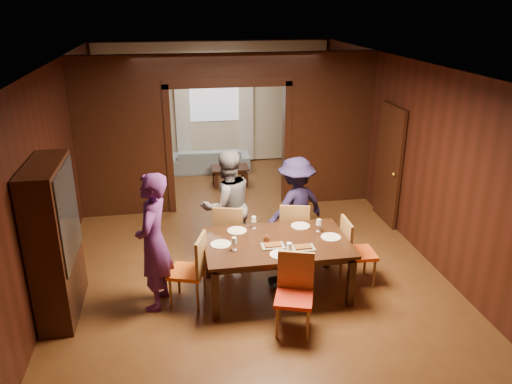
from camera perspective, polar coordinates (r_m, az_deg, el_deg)
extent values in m
plane|color=#562F18|center=(8.30, -1.63, -5.86)|extent=(9.00, 9.00, 0.00)
cube|color=silver|center=(7.44, -1.87, 14.44)|extent=(5.50, 9.00, 0.02)
cube|color=black|center=(12.09, -4.81, 10.04)|extent=(5.50, 0.02, 2.90)
cube|color=black|center=(7.87, -21.99, 2.45)|extent=(0.02, 9.00, 2.90)
cube|color=black|center=(8.56, 16.86, 4.52)|extent=(0.02, 9.00, 2.90)
cube|color=black|center=(9.33, -14.98, 4.45)|extent=(1.65, 0.15, 2.40)
cube|color=black|center=(9.74, 8.25, 5.66)|extent=(1.65, 0.15, 2.40)
cube|color=black|center=(9.05, -3.31, 14.03)|extent=(5.50, 0.15, 0.50)
cube|color=beige|center=(12.06, -4.80, 10.01)|extent=(5.40, 0.04, 2.85)
imported|color=#4F2265|center=(6.44, -11.63, -5.63)|extent=(0.59, 0.75, 1.83)
imported|color=slate|center=(7.53, -3.33, -1.58)|extent=(1.00, 0.88, 1.73)
imported|color=#1B1638|center=(7.70, 4.55, -1.68)|extent=(1.17, 0.94, 1.58)
imported|color=#8BA3B5|center=(11.74, -5.36, 3.74)|extent=(1.89, 0.81, 0.54)
imported|color=black|center=(6.76, 2.73, -4.93)|extent=(0.31, 0.31, 0.08)
cube|color=black|center=(6.86, 2.33, -8.47)|extent=(1.92, 1.20, 0.76)
cube|color=black|center=(10.81, -2.98, 1.86)|extent=(0.80, 0.50, 0.40)
cube|color=black|center=(6.62, -22.03, -5.23)|extent=(0.40, 1.20, 2.00)
cube|color=black|center=(9.08, 14.96, 3.00)|extent=(0.06, 0.90, 2.10)
cube|color=silver|center=(11.99, -4.82, 11.16)|extent=(1.20, 0.03, 1.30)
cube|color=white|center=(11.99, -8.35, 8.82)|extent=(0.35, 0.06, 2.40)
cube|color=white|center=(12.12, -1.16, 9.17)|extent=(0.35, 0.06, 2.40)
cylinder|color=silver|center=(6.60, -4.05, -5.97)|extent=(0.27, 0.27, 0.01)
cylinder|color=silver|center=(6.96, -2.20, -4.43)|extent=(0.27, 0.27, 0.01)
cylinder|color=silver|center=(7.12, 5.10, -3.88)|extent=(0.27, 0.27, 0.01)
cylinder|color=white|center=(6.85, 8.54, -5.12)|extent=(0.27, 0.27, 0.01)
cylinder|color=white|center=(6.34, 2.80, -7.15)|extent=(0.27, 0.27, 0.01)
cube|color=gray|center=(6.54, 1.93, -6.10)|extent=(0.30, 0.20, 0.04)
cube|color=gray|center=(6.51, 5.39, -6.31)|extent=(0.30, 0.20, 0.04)
cylinder|color=silver|center=(6.36, 3.81, -6.41)|extent=(0.07, 0.07, 0.14)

